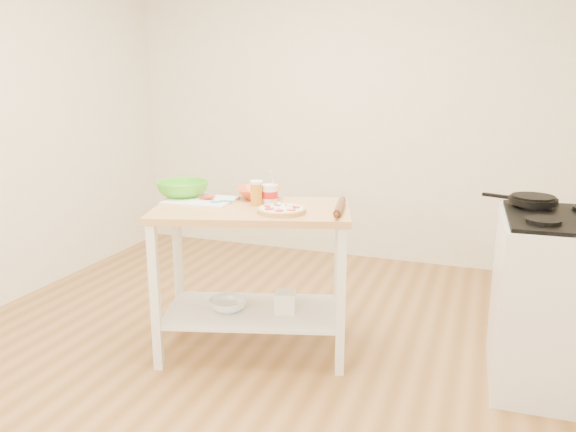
% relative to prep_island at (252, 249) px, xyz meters
% --- Properties ---
extents(room_shell, '(4.04, 4.54, 2.74)m').
position_rel_prep_island_xyz_m(room_shell, '(-0.01, -0.19, 0.70)').
color(room_shell, '#A5733D').
rests_on(room_shell, ground).
extents(prep_island, '(1.25, 0.91, 0.90)m').
position_rel_prep_island_xyz_m(prep_island, '(0.00, 0.00, 0.00)').
color(prep_island, tan).
rests_on(prep_island, ground).
extents(gas_stove, '(0.65, 0.75, 1.11)m').
position_rel_prep_island_xyz_m(gas_stove, '(1.67, 0.21, -0.17)').
color(gas_stove, white).
rests_on(gas_stove, ground).
extents(skillet, '(0.40, 0.26, 0.03)m').
position_rel_prep_island_xyz_m(skillet, '(1.51, 0.39, 0.33)').
color(skillet, black).
rests_on(skillet, gas_stove).
extents(pizza, '(0.27, 0.27, 0.04)m').
position_rel_prep_island_xyz_m(pizza, '(0.21, -0.06, 0.27)').
color(pizza, '#E2AC60').
rests_on(pizza, prep_island).
extents(cutting_board, '(0.42, 0.33, 0.04)m').
position_rel_prep_island_xyz_m(cutting_board, '(-0.36, 0.05, 0.26)').
color(cutting_board, white).
rests_on(cutting_board, prep_island).
extents(spatula, '(0.15, 0.08, 0.01)m').
position_rel_prep_island_xyz_m(spatula, '(-0.20, 0.02, 0.27)').
color(spatula, teal).
rests_on(spatula, cutting_board).
extents(knife, '(0.27, 0.07, 0.01)m').
position_rel_prep_island_xyz_m(knife, '(-0.50, 0.15, 0.27)').
color(knife, silver).
rests_on(knife, cutting_board).
extents(orange_bowl, '(0.34, 0.34, 0.07)m').
position_rel_prep_island_xyz_m(orange_bowl, '(-0.06, 0.25, 0.29)').
color(orange_bowl, '#DC5922').
rests_on(orange_bowl, prep_island).
extents(green_bowl, '(0.40, 0.40, 0.10)m').
position_rel_prep_island_xyz_m(green_bowl, '(-0.52, 0.11, 0.30)').
color(green_bowl, '#48BA1D').
rests_on(green_bowl, prep_island).
extents(beer_pint, '(0.07, 0.07, 0.15)m').
position_rel_prep_island_xyz_m(beer_pint, '(0.00, 0.06, 0.33)').
color(beer_pint, orange).
rests_on(beer_pint, prep_island).
extents(yogurt_tub, '(0.10, 0.10, 0.20)m').
position_rel_prep_island_xyz_m(yogurt_tub, '(0.06, 0.12, 0.31)').
color(yogurt_tub, white).
rests_on(yogurt_tub, prep_island).
extents(rolling_pin, '(0.10, 0.36, 0.04)m').
position_rel_prep_island_xyz_m(rolling_pin, '(0.50, 0.10, 0.27)').
color(rolling_pin, '#613016').
rests_on(rolling_pin, prep_island).
extents(shelf_glass_bowl, '(0.32, 0.32, 0.07)m').
position_rel_prep_island_xyz_m(shelf_glass_bowl, '(-0.14, -0.06, -0.35)').
color(shelf_glass_bowl, silver).
rests_on(shelf_glass_bowl, prep_island).
extents(shelf_bin, '(0.15, 0.15, 0.12)m').
position_rel_prep_island_xyz_m(shelf_bin, '(0.19, 0.05, -0.33)').
color(shelf_bin, white).
rests_on(shelf_bin, prep_island).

